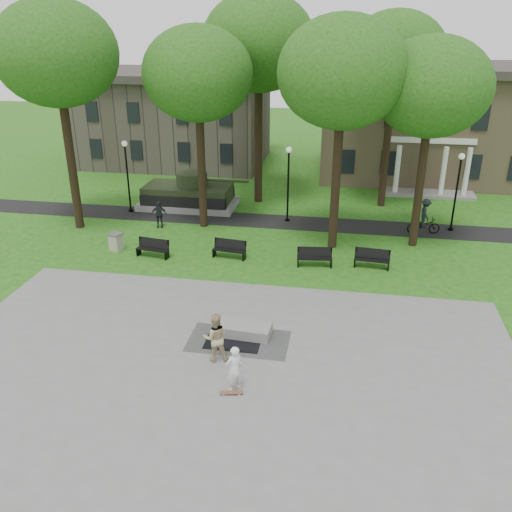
{
  "coord_description": "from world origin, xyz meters",
  "views": [
    {
      "loc": [
        4.08,
        -20.07,
        11.76
      ],
      "look_at": [
        0.04,
        3.27,
        1.4
      ],
      "focal_mm": 38.0,
      "sensor_mm": 36.0,
      "label": 1
    }
  ],
  "objects": [
    {
      "name": "park_bench_3",
      "position": [
        5.62,
        5.99,
        0.52
      ],
      "size": [
        1.83,
        0.67,
        1.0
      ],
      "rotation": [
        0.0,
        0.0,
        -0.09
      ],
      "color": "black",
      "rests_on": "ground"
    },
    {
      "name": "friend_watching",
      "position": [
        -0.32,
        -3.46,
        0.99
      ],
      "size": [
        1.12,
        0.98,
        1.94
      ],
      "primitive_type": "imported",
      "rotation": [
        0.0,
        0.0,
        3.45
      ],
      "color": "tan",
      "rests_on": "plaza"
    },
    {
      "name": "skateboarder",
      "position": [
        0.75,
        -5.12,
        0.89
      ],
      "size": [
        0.75,
        0.73,
        1.73
      ],
      "primitive_type": "imported",
      "rotation": [
        0.0,
        0.0,
        3.84
      ],
      "color": "white",
      "rests_on": "plaza"
    },
    {
      "name": "ground",
      "position": [
        0.0,
        0.0,
        0.0
      ],
      "size": [
        120.0,
        120.0,
        0.0
      ],
      "primitive_type": "plane",
      "color": "#1E5313",
      "rests_on": "ground"
    },
    {
      "name": "lamp_right",
      "position": [
        10.5,
        12.3,
        2.79
      ],
      "size": [
        0.36,
        0.36,
        4.73
      ],
      "color": "black",
      "rests_on": "ground"
    },
    {
      "name": "lamp_left",
      "position": [
        -10.0,
        12.3,
        2.79
      ],
      "size": [
        0.36,
        0.36,
        4.73
      ],
      "color": "black",
      "rests_on": "ground"
    },
    {
      "name": "puddle",
      "position": [
        0.06,
        -2.27,
        0.02
      ],
      "size": [
        2.2,
        1.2,
        0.0
      ],
      "primitive_type": "cube",
      "color": "black",
      "rests_on": "plaza"
    },
    {
      "name": "concrete_block",
      "position": [
        0.37,
        -1.55,
        0.24
      ],
      "size": [
        2.26,
        1.15,
        0.45
      ],
      "primitive_type": "cube",
      "rotation": [
        0.0,
        0.0,
        -0.07
      ],
      "color": "gray",
      "rests_on": "plaza"
    },
    {
      "name": "building_left",
      "position": [
        -11.0,
        26.5,
        3.6
      ],
      "size": [
        15.0,
        10.0,
        7.2
      ],
      "primitive_type": "cube",
      "color": "#4C443D",
      "rests_on": "ground"
    },
    {
      "name": "footpath",
      "position": [
        0.0,
        12.0,
        0.01
      ],
      "size": [
        44.0,
        2.6,
        0.01
      ],
      "primitive_type": "cube",
      "color": "black",
      "rests_on": "ground"
    },
    {
      "name": "pedestrian_walker",
      "position": [
        -7.13,
        9.8,
        0.83
      ],
      "size": [
        1.03,
        0.59,
        1.66
      ],
      "primitive_type": "imported",
      "rotation": [
        0.0,
        0.0,
        0.2
      ],
      "color": "black",
      "rests_on": "ground"
    },
    {
      "name": "park_bench_1",
      "position": [
        -1.88,
        6.0,
        0.52
      ],
      "size": [
        1.84,
        0.76,
        1.0
      ],
      "rotation": [
        0.0,
        0.0,
        -0.13
      ],
      "color": "black",
      "rests_on": "ground"
    },
    {
      "name": "plaza",
      "position": [
        0.0,
        -5.0,
        0.01
      ],
      "size": [
        22.0,
        16.0,
        0.02
      ],
      "primitive_type": "cube",
      "color": "gray",
      "rests_on": "ground"
    },
    {
      "name": "lamp_mid",
      "position": [
        0.5,
        12.3,
        2.79
      ],
      "size": [
        0.36,
        0.36,
        4.73
      ],
      "color": "black",
      "rests_on": "ground"
    },
    {
      "name": "tree_1",
      "position": [
        -4.5,
        10.5,
        8.95
      ],
      "size": [
        6.2,
        6.2,
        11.63
      ],
      "color": "black",
      "rests_on": "ground"
    },
    {
      "name": "tree_3",
      "position": [
        8.0,
        9.5,
        8.6
      ],
      "size": [
        6.0,
        6.0,
        11.19
      ],
      "color": "black",
      "rests_on": "ground"
    },
    {
      "name": "tree_4",
      "position": [
        -2.0,
        16.0,
        10.39
      ],
      "size": [
        7.2,
        7.2,
        13.5
      ],
      "color": "black",
      "rests_on": "ground"
    },
    {
      "name": "tank_monument",
      "position": [
        -6.46,
        14.0,
        0.86
      ],
      "size": [
        7.45,
        3.4,
        2.4
      ],
      "color": "gray",
      "rests_on": "ground"
    },
    {
      "name": "tree_5",
      "position": [
        6.5,
        16.5,
        9.67
      ],
      "size": [
        6.4,
        6.4,
        12.44
      ],
      "color": "black",
      "rests_on": "ground"
    },
    {
      "name": "cyclist",
      "position": [
        8.77,
        11.48,
        0.88
      ],
      "size": [
        2.01,
        1.17,
        2.14
      ],
      "rotation": [
        0.0,
        0.0,
        1.71
      ],
      "color": "black",
      "rests_on": "ground"
    },
    {
      "name": "trash_bin",
      "position": [
        -8.3,
        5.97,
        0.49
      ],
      "size": [
        0.82,
        0.82,
        0.96
      ],
      "rotation": [
        0.0,
        0.0,
        -0.29
      ],
      "color": "#AEA28F",
      "rests_on": "ground"
    },
    {
      "name": "park_bench_0",
      "position": [
        -5.97,
        5.42,
        0.52
      ],
      "size": [
        1.85,
        0.79,
        1.0
      ],
      "rotation": [
        0.0,
        0.0,
        -0.15
      ],
      "color": "black",
      "rests_on": "ground"
    },
    {
      "name": "park_bench_2",
      "position": [
        2.71,
        5.7,
        0.52
      ],
      "size": [
        1.84,
        0.73,
        1.0
      ],
      "rotation": [
        0.0,
        0.0,
        0.12
      ],
      "color": "black",
      "rests_on": "ground"
    },
    {
      "name": "tree_0",
      "position": [
        -12.0,
        9.0,
        10.03
      ],
      "size": [
        6.8,
        6.8,
        12.97
      ],
      "color": "black",
      "rests_on": "ground"
    },
    {
      "name": "tree_2",
      "position": [
        3.5,
        8.5,
        9.32
      ],
      "size": [
        6.6,
        6.6,
        12.16
      ],
      "color": "black",
      "rests_on": "ground"
    },
    {
      "name": "skateboard",
      "position": [
        0.68,
        -5.38,
        0.06
      ],
      "size": [
        0.8,
        0.36,
        0.07
      ],
      "primitive_type": "cube",
      "rotation": [
        0.0,
        0.0,
        0.21
      ],
      "color": "brown",
      "rests_on": "plaza"
    },
    {
      "name": "building_right",
      "position": [
        10.0,
        26.0,
        4.34
      ],
      "size": [
        17.0,
        12.0,
        8.6
      ],
      "color": "#9E8460",
      "rests_on": "ground"
    }
  ]
}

